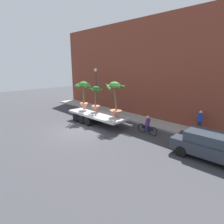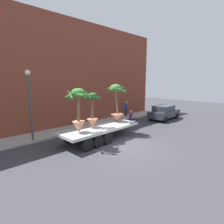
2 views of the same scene
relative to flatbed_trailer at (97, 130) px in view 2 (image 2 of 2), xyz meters
name	(u,v)px [view 2 (image 2 of 2)]	position (x,y,z in m)	size (l,w,h in m)	color
ground_plane	(128,147)	(0.67, -2.33, -0.76)	(60.00, 60.00, 0.00)	#38383D
sidewalk	(76,128)	(0.67, 3.77, -0.69)	(24.00, 2.20, 0.15)	#A39E99
building_facade	(64,74)	(0.67, 5.47, 4.11)	(24.00, 1.20, 9.74)	brown
flatbed_trailer	(97,130)	(0.00, 0.00, 0.00)	(7.18, 2.36, 0.98)	#B7BABF
potted_palm_rear	(78,107)	(-1.62, -0.10, 1.86)	(1.65, 1.59, 2.84)	tan
potted_palm_middle	(117,103)	(2.28, 0.31, 1.74)	(1.60, 1.62, 3.02)	#B26647
potted_palm_front	(93,110)	(-0.20, 0.25, 1.46)	(1.31, 1.28, 2.48)	#C17251
cyclist	(131,119)	(5.07, 1.10, -0.10)	(1.84, 0.35, 1.54)	black
parked_car	(164,112)	(9.90, 0.34, 0.06)	(4.28, 2.02, 1.58)	#2D333D
pedestrian_near_gate	(126,108)	(7.87, 4.16, 0.28)	(0.36, 0.36, 1.71)	black
street_lamp	(29,96)	(-3.44, 2.97, 2.47)	(0.36, 0.36, 4.83)	#383D42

